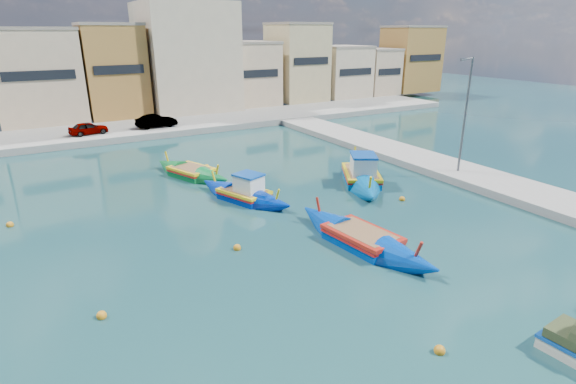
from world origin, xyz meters
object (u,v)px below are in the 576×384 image
object	(u,v)px
quay_street_lamp	(465,115)
luzzu_blue_south	(362,240)
luzzu_turquoise_cabin	(361,177)
luzzu_green	(191,173)
church_block	(185,41)
luzzu_blue_cabin	(245,195)

from	to	relation	value
quay_street_lamp	luzzu_blue_south	size ratio (longest dim) A/B	0.89
luzzu_turquoise_cabin	luzzu_green	world-z (taller)	luzzu_turquoise_cabin
church_block	luzzu_turquoise_cabin	xyz separation A→B (m)	(1.19, -31.39, -8.03)
luzzu_blue_cabin	luzzu_green	bearing A→B (deg)	101.71
luzzu_blue_cabin	luzzu_blue_south	size ratio (longest dim) A/B	0.83
luzzu_green	luzzu_blue_south	xyz separation A→B (m)	(3.47, -14.23, 0.02)
quay_street_lamp	luzzu_blue_south	world-z (taller)	quay_street_lamp
quay_street_lamp	luzzu_turquoise_cabin	xyz separation A→B (m)	(-6.26, 2.61, -3.96)
church_block	luzzu_blue_south	xyz separation A→B (m)	(-4.76, -38.78, -8.14)
luzzu_turquoise_cabin	luzzu_blue_south	distance (m)	9.49
quay_street_lamp	luzzu_blue_cabin	xyz separation A→B (m)	(-14.43, 3.45, -4.02)
luzzu_blue_south	church_block	bearing A→B (deg)	83.00
luzzu_blue_south	luzzu_turquoise_cabin	bearing A→B (deg)	51.16
quay_street_lamp	church_block	bearing A→B (deg)	102.35
luzzu_turquoise_cabin	luzzu_blue_south	size ratio (longest dim) A/B	1.05
luzzu_turquoise_cabin	luzzu_blue_cabin	distance (m)	8.22
luzzu_turquoise_cabin	luzzu_green	size ratio (longest dim) A/B	1.24
church_block	luzzu_green	bearing A→B (deg)	-108.53
church_block	luzzu_blue_south	world-z (taller)	church_block
quay_street_lamp	luzzu_green	world-z (taller)	quay_street_lamp
church_block	quay_street_lamp	xyz separation A→B (m)	(7.44, -34.00, -4.07)
luzzu_blue_south	luzzu_green	bearing A→B (deg)	103.70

